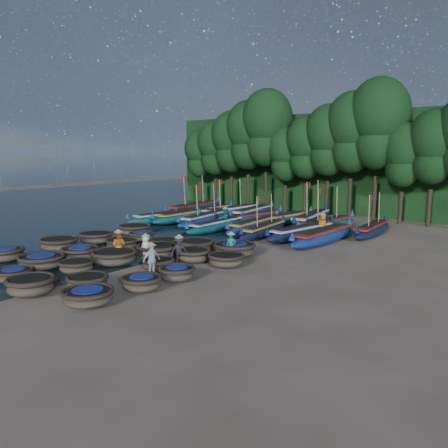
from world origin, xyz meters
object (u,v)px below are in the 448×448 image
Objects in this scene: long_boat_17 at (372,229)px; long_boat_9 at (194,208)px; coracle_12 at (114,257)px; long_boat_3 at (206,219)px; coracle_2 at (13,274)px; long_boat_6 at (264,230)px; coracle_3 at (31,285)px; long_boat_15 at (311,219)px; fisherman_3 at (179,250)px; long_boat_7 at (302,232)px; fisherman_4 at (152,259)px; coracle_7 at (76,266)px; fisherman_6 at (323,225)px; long_boat_1 at (165,217)px; long_boat_8 at (323,236)px; coracle_5 at (6,254)px; long_boat_13 at (255,218)px; fisherman_2 at (119,245)px; coracle_8 at (87,282)px; coracle_24 at (235,249)px; coracle_18 at (193,255)px; long_boat_12 at (253,213)px; fisherman_5 at (225,218)px; coracle_20 at (135,230)px; coracle_9 at (142,282)px; coracle_4 at (88,296)px; coracle_19 at (226,260)px; coracle_22 at (165,243)px; long_boat_5 at (254,225)px; long_boat_11 at (231,212)px; long_boat_10 at (206,211)px; coracle_15 at (96,237)px; coracle_14 at (177,273)px; coracle_11 at (80,253)px; long_boat_14 at (286,219)px; fisherman_1 at (231,245)px; coracle_16 at (122,244)px; coracle_21 at (141,236)px; coracle_23 at (195,246)px; coracle_13 at (158,264)px; coracle_17 at (157,251)px; fisherman_0 at (146,247)px.

long_boat_9 is at bearing 176.02° from long_boat_17.
long_boat_3 is (-4.60, 13.15, 0.09)m from coracle_12.
long_boat_6 is (3.26, 17.03, 0.13)m from coracle_2.
long_boat_15 is (1.28, 23.82, 0.13)m from coracle_3.
coracle_3 is at bearing -161.99° from fisherman_3.
fisherman_4 reaches higher than long_boat_7.
fisherman_6 is (5.71, 16.66, 0.53)m from coracle_7.
long_boat_8 reaches higher than long_boat_1.
long_boat_13 reaches higher than coracle_5.
long_boat_15 is at bearing 10.82° from fisherman_4.
long_boat_15 is 4.62× the size of fisherman_2.
coracle_24 is at bearing 81.00° from coracle_8.
long_boat_12 reaches higher than coracle_18.
long_boat_12 is 4.35× the size of fisherman_5.
coracle_3 and coracle_12 have the same top height.
fisherman_6 reaches higher than coracle_20.
long_boat_12 is (2.07, 21.85, 0.13)m from coracle_5.
long_boat_13 reaches higher than coracle_9.
coracle_4 is 8.25m from coracle_19.
long_boat_5 is at bearing 83.09° from coracle_22.
coracle_18 is 11.57m from fisherman_6.
long_boat_3 reaches higher than coracle_18.
long_boat_10 is at bearing -159.63° from long_boat_11.
long_boat_15 is at bearing 99.46° from coracle_19.
fisherman_5 reaches higher than long_boat_10.
coracle_8 is 12.86m from coracle_20.
long_boat_1 is (-2.69, 9.03, 0.06)m from coracle_15.
coracle_22 is (-0.64, 4.54, -0.07)m from coracle_12.
long_boat_1 is at bearing 137.79° from coracle_14.
long_boat_9 is 1.20× the size of long_boat_17.
coracle_11 is 7.62m from coracle_20.
coracle_15 is at bearing 90.40° from coracle_5.
long_boat_7 is at bearing -41.33° from long_boat_14.
long_boat_11 reaches higher than coracle_2.
fisherman_1 reaches higher than coracle_20.
coracle_16 is 0.28× the size of long_boat_11.
long_boat_12 is 2.36m from long_boat_13.
coracle_2 is 0.28× the size of long_boat_10.
long_boat_15 reaches higher than coracle_8.
coracle_21 is at bearing -64.14° from long_boat_10.
coracle_2 is 1.04× the size of fisherman_5.
coracle_20 is at bearing 122.83° from coracle_7.
fisherman_5 reaches higher than coracle_7.
fisherman_4 is at bearing -18.69° from coracle_15.
coracle_23 reaches higher than coracle_8.
coracle_13 is 1.00× the size of coracle_19.
coracle_17 is (3.41, -0.13, 0.07)m from coracle_16.
coracle_16 is 2.75m from coracle_22.
coracle_18 reaches higher than coracle_22.
fisherman_0 is at bearing -101.71° from coracle_23.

